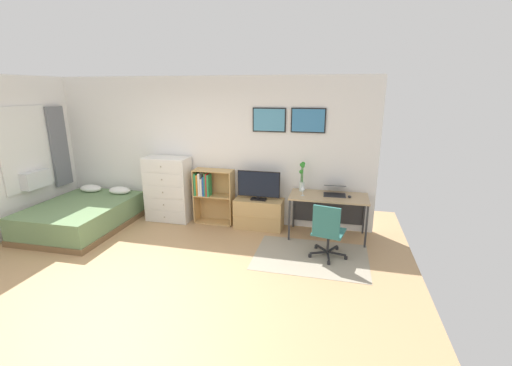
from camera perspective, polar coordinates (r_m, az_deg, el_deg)
The scene contains 14 objects.
ground_plane at distance 4.93m, azimuth -18.00°, elevation -15.45°, with size 7.20×7.20×0.00m, color tan.
wall_back_with_posters at distance 6.52m, azimuth -7.79°, elevation 5.45°, with size 6.12×0.09×2.70m.
area_rug at distance 5.39m, azimuth 9.12°, elevation -12.02°, with size 1.70×1.20×0.01m, color #9E937F.
bed at distance 7.02m, azimuth -26.92°, elevation -4.82°, with size 1.52×1.97×0.61m.
dresser at distance 6.76m, azimuth -14.40°, elevation -0.99°, with size 0.84×0.46×1.24m.
bookshelf at distance 6.48m, azimuth -7.65°, elevation -1.45°, with size 0.74×0.30×1.03m.
tv_stand at distance 6.27m, azimuth 0.48°, elevation -5.10°, with size 0.87×0.41×0.54m.
television at distance 6.09m, azimuth 0.44°, elevation -0.46°, with size 0.77×0.16×0.53m.
desk at distance 5.98m, azimuth 11.99°, elevation -3.03°, with size 1.29×0.64×0.74m.
office_chair at distance 5.20m, azimuth 11.83°, elevation -7.70°, with size 0.58×0.57×0.86m.
laptop at distance 5.96m, azimuth 12.98°, elevation -1.24°, with size 0.38×0.41×0.16m.
computer_mouse at distance 5.85m, azimuth 15.32°, elevation -2.20°, with size 0.06×0.10×0.03m, color #262628.
bamboo_vase at distance 5.99m, azimuth 7.69°, elevation 1.30°, with size 0.10×0.11×0.52m.
wine_glass at distance 5.76m, azimuth 7.82°, elevation -0.81°, with size 0.07×0.07×0.18m.
Camera 1 is at (2.37, -3.56, 2.47)m, focal length 24.00 mm.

